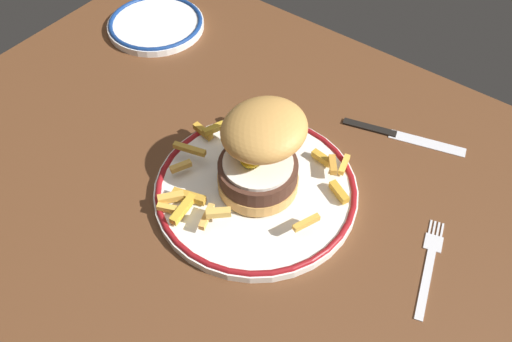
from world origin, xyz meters
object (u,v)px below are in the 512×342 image
dinner_plate (256,189)px  burger (261,151)px  knife (393,133)px  fork (429,264)px  side_plate (156,24)px

dinner_plate → burger: bearing=95.6°
knife → fork: bearing=-51.1°
knife → dinner_plate: bearing=-114.7°
side_plate → knife: size_ratio=0.96×
burger → knife: (9.70, 19.70, -7.07)cm
dinner_plate → fork: 23.73cm
burger → fork: burger is taller
dinner_plate → burger: size_ratio=1.74×
burger → fork: 24.73cm
dinner_plate → side_plate: 41.52cm
fork → side_plate: bearing=165.5°
burger → knife: size_ratio=0.88×
dinner_plate → knife: bearing=65.3°
fork → burger: bearing=-173.7°
side_plate → fork: side_plate is taller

